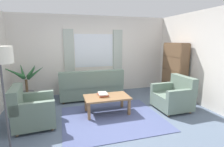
{
  "coord_description": "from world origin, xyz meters",
  "views": [
    {
      "loc": [
        -1.07,
        -3.62,
        1.81
      ],
      "look_at": [
        0.19,
        0.7,
        0.93
      ],
      "focal_mm": 27.7,
      "sensor_mm": 36.0,
      "label": 1
    }
  ],
  "objects": [
    {
      "name": "area_rug",
      "position": [
        0.0,
        0.0,
        0.01
      ],
      "size": [
        2.28,
        1.95,
        0.01
      ],
      "primitive_type": "cube",
      "color": "#4C5684",
      "rests_on": "ground_plane"
    },
    {
      "name": "armchair_right",
      "position": [
        1.7,
        0.07,
        0.35
      ],
      "size": [
        0.84,
        0.86,
        0.88
      ],
      "rotation": [
        0.0,
        0.0,
        -1.55
      ],
      "color": "slate",
      "rests_on": "ground_plane"
    },
    {
      "name": "book_stack_on_table",
      "position": [
        -0.13,
        0.39,
        0.48
      ],
      "size": [
        0.24,
        0.32,
        0.07
      ],
      "color": "orange",
      "rests_on": "coffee_table"
    },
    {
      "name": "potted_plant",
      "position": [
        -2.09,
        1.71,
        0.51
      ],
      "size": [
        1.2,
        1.16,
        1.18
      ],
      "color": "#56565B",
      "rests_on": "ground_plane"
    },
    {
      "name": "bookshelf",
      "position": [
        2.35,
        1.0,
        0.89
      ],
      "size": [
        0.3,
        0.94,
        1.72
      ],
      "rotation": [
        0.0,
        0.0,
        1.57
      ],
      "color": "brown",
      "rests_on": "ground_plane"
    },
    {
      "name": "couch",
      "position": [
        -0.24,
        1.54,
        0.37
      ],
      "size": [
        1.9,
        0.82,
        0.92
      ],
      "rotation": [
        0.0,
        0.0,
        3.14
      ],
      "color": "slate",
      "rests_on": "ground_plane"
    },
    {
      "name": "armchair_left",
      "position": [
        -1.74,
        0.14,
        0.35
      ],
      "size": [
        0.88,
        0.9,
        0.88
      ],
      "rotation": [
        0.0,
        0.0,
        1.64
      ],
      "color": "slate",
      "rests_on": "ground_plane"
    },
    {
      "name": "coffee_table",
      "position": [
        -0.05,
        0.32,
        0.38
      ],
      "size": [
        1.1,
        0.64,
        0.44
      ],
      "color": "olive",
      "rests_on": "ground_plane"
    },
    {
      "name": "window_with_curtains",
      "position": [
        0.0,
        2.18,
        1.45
      ],
      "size": [
        1.98,
        0.07,
        1.4
      ],
      "color": "white"
    },
    {
      "name": "ground_plane",
      "position": [
        0.0,
        0.0,
        0.0
      ],
      "size": [
        6.24,
        6.24,
        0.0
      ],
      "primitive_type": "plane",
      "color": "slate"
    },
    {
      "name": "wall_back",
      "position": [
        0.0,
        2.26,
        1.3
      ],
      "size": [
        5.32,
        0.12,
        2.6
      ],
      "primitive_type": "cube",
      "color": "silver",
      "rests_on": "ground_plane"
    },
    {
      "name": "standing_lamp",
      "position": [
        -1.91,
        -0.88,
        1.46
      ],
      "size": [
        0.36,
        0.36,
        1.73
      ],
      "color": "#4C4C51",
      "rests_on": "ground_plane"
    },
    {
      "name": "wall_right",
      "position": [
        2.66,
        0.0,
        1.3
      ],
      "size": [
        0.12,
        4.4,
        2.6
      ],
      "primitive_type": "cube",
      "color": "silver",
      "rests_on": "ground_plane"
    }
  ]
}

